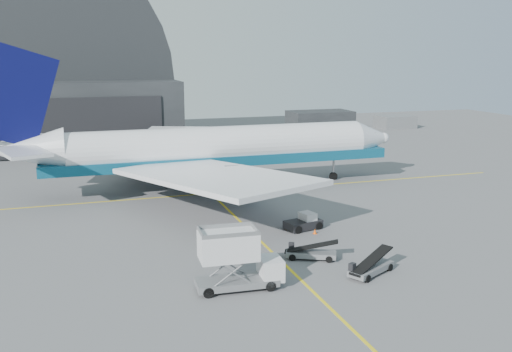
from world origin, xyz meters
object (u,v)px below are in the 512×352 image
object	(u,v)px
airliner	(205,149)
belt_loader_b	(310,253)
pushback_tug	(304,223)
catering_truck	(236,260)
belt_loader_a	(371,268)

from	to	relation	value
airliner	belt_loader_b	bearing A→B (deg)	-84.55
pushback_tug	belt_loader_b	world-z (taller)	belt_loader_b
airliner	catering_truck	world-z (taller)	airliner
belt_loader_b	airliner	bearing A→B (deg)	121.76
airliner	catering_truck	xyz separation A→B (m)	(-5.03, -31.02, -2.89)
belt_loader_a	belt_loader_b	xyz separation A→B (m)	(-3.05, 4.58, -0.03)
airliner	catering_truck	distance (m)	31.55
pushback_tug	belt_loader_a	distance (m)	12.39
catering_truck	belt_loader_b	size ratio (longest dim) A/B	1.47
catering_truck	belt_loader_b	xyz separation A→B (m)	(7.61, 4.02, -1.67)
airliner	belt_loader_a	xyz separation A→B (m)	(5.63, -31.57, -4.53)
catering_truck	pushback_tug	size ratio (longest dim) A/B	1.66
airliner	belt_loader_b	distance (m)	27.50
pushback_tug	belt_loader_a	bearing A→B (deg)	-101.94
airliner	catering_truck	bearing A→B (deg)	-99.22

